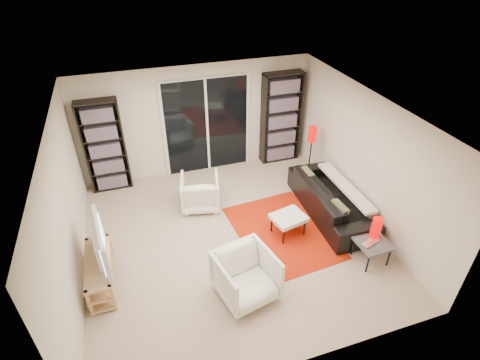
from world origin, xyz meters
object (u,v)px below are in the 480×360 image
Objects in this scene: ottoman at (289,218)px; armchair_front at (246,276)px; tv_stand at (101,272)px; sofa at (331,199)px; bookshelf_left at (105,147)px; side_table at (373,244)px; floor_lamp at (312,140)px; armchair_back at (200,192)px; bookshelf_right at (281,118)px.

armchair_front is at bearing -137.84° from ottoman.
tv_stand is 0.53× the size of sofa.
ottoman is (3.21, 0.18, 0.08)m from tv_stand.
armchair_front is (1.78, -3.59, -0.60)m from bookshelf_left.
tv_stand is 2.23m from armchair_front.
side_table is (1.02, -1.03, 0.01)m from ottoman.
bookshelf_left is 4.25m from floor_lamp.
armchair_back is at bearing -173.82° from floor_lamp.
tv_stand is 1.79× the size of ottoman.
sofa is 4.19× the size of side_table.
armchair_back is 1.84m from ottoman.
armchair_back is at bearing 69.24° from sofa.
tv_stand is at bearing -176.73° from ottoman.
bookshelf_right reaches higher than sofa.
bookshelf_left reaches higher than armchair_front.
bookshelf_left is 2.15m from armchair_back.
armchair_back is at bearing 135.11° from side_table.
bookshelf_right is 1.02m from floor_lamp.
side_table is at bearing -45.31° from ottoman.
side_table is at bearing 147.58° from armchair_back.
armchair_back is 1.39× the size of side_table.
ottoman is at bearing -127.39° from floor_lamp.
armchair_back is 2.58m from floor_lamp.
side_table is at bearing -93.76° from floor_lamp.
armchair_back is 0.90× the size of armchair_front.
bookshelf_left is 3.65× the size of side_table.
tv_stand is 0.95× the size of floor_lamp.
armchair_back is (1.90, 1.47, 0.07)m from tv_stand.
sofa is at bearing -97.56° from floor_lamp.
ottoman is 1.23× the size of side_table.
bookshelf_left is 2.35× the size of armchair_front.
bookshelf_left reaches higher than floor_lamp.
bookshelf_right is at bearing 33.45° from tv_stand.
armchair_back is at bearing 135.43° from ottoman.
floor_lamp is at bearing -5.26° from sofa.
armchair_front reaches higher than ottoman.
sofa is 1.07m from ottoman.
side_table is (2.18, 0.02, -0.02)m from armchair_front.
ottoman is 2.05m from floor_lamp.
ottoman is (1.16, 1.05, -0.03)m from armchair_front.
sofa is at bearing 6.46° from tv_stand.
side_table is (-0.00, -1.33, 0.03)m from sofa.
side_table is at bearing -88.14° from bookshelf_right.
floor_lamp reaches higher than sofa.
sofa is at bearing 89.89° from side_table.
bookshelf_left is 3.85m from bookshelf_right.
armchair_back is at bearing 37.74° from tv_stand.
tv_stand is 1.42× the size of armchair_front.
sofa is at bearing -29.44° from bookshelf_left.
bookshelf_right reaches higher than floor_lamp.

